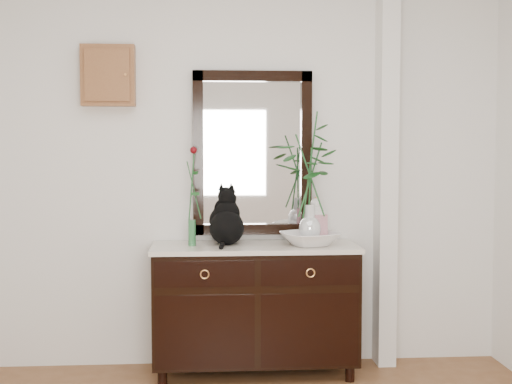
{
  "coord_description": "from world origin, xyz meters",
  "views": [
    {
      "loc": [
        -0.22,
        -2.83,
        1.5
      ],
      "look_at": [
        0.1,
        1.63,
        1.2
      ],
      "focal_mm": 50.0,
      "sensor_mm": 36.0,
      "label": 1
    }
  ],
  "objects": [
    {
      "name": "key_cabinet",
      "position": [
        -0.85,
        1.94,
        1.95
      ],
      "size": [
        0.35,
        0.1,
        0.4
      ],
      "primitive_type": "cube",
      "color": "brown",
      "rests_on": "wall_back"
    },
    {
      "name": "cat",
      "position": [
        -0.08,
        1.77,
        1.03
      ],
      "size": [
        0.29,
        0.34,
        0.36
      ],
      "primitive_type": null,
      "rotation": [
        0.0,
        0.0,
        -0.1
      ],
      "color": "black",
      "rests_on": "sideboard"
    },
    {
      "name": "bud_vase_rose",
      "position": [
        -0.3,
        1.72,
        1.17
      ],
      "size": [
        0.1,
        0.1,
        0.65
      ],
      "primitive_type": null,
      "rotation": [
        0.0,
        0.0,
        -0.29
      ],
      "color": "#306F3D",
      "rests_on": "sideboard"
    },
    {
      "name": "vase_branches",
      "position": [
        0.45,
        1.68,
        1.3
      ],
      "size": [
        0.54,
        0.54,
        0.85
      ],
      "primitive_type": null,
      "rotation": [
        0.0,
        0.0,
        0.42
      ],
      "color": "silver",
      "rests_on": "lotus_bowl"
    },
    {
      "name": "pilaster",
      "position": [
        1.0,
        1.9,
        1.35
      ],
      "size": [
        0.12,
        0.2,
        2.7
      ],
      "primitive_type": "cube",
      "color": "white",
      "rests_on": "ground"
    },
    {
      "name": "ginger_jar",
      "position": [
        0.5,
        1.75,
        1.01
      ],
      "size": [
        0.14,
        0.14,
        0.31
      ],
      "primitive_type": null,
      "rotation": [
        0.0,
        0.0,
        0.27
      ],
      "color": "silver",
      "rests_on": "sideboard"
    },
    {
      "name": "wall_mirror",
      "position": [
        0.1,
        1.97,
        1.44
      ],
      "size": [
        0.8,
        0.06,
        1.1
      ],
      "color": "black",
      "rests_on": "wall_back"
    },
    {
      "name": "wall_back",
      "position": [
        0.0,
        1.98,
        1.35
      ],
      "size": [
        3.6,
        0.04,
        2.7
      ],
      "primitive_type": "cube",
      "color": "white",
      "rests_on": "ground"
    },
    {
      "name": "sideboard",
      "position": [
        0.1,
        1.73,
        0.47
      ],
      "size": [
        1.33,
        0.52,
        0.82
      ],
      "color": "black",
      "rests_on": "ground"
    },
    {
      "name": "lotus_bowl",
      "position": [
        0.45,
        1.68,
        0.89
      ],
      "size": [
        0.46,
        0.46,
        0.09
      ],
      "primitive_type": "imported",
      "rotation": [
        0.0,
        0.0,
        0.36
      ],
      "color": "silver",
      "rests_on": "sideboard"
    }
  ]
}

